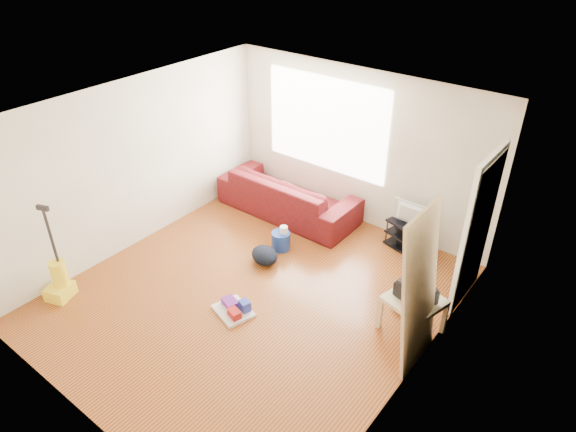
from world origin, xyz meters
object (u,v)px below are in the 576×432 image
Objects in this scene: side_table at (414,304)px; cleaning_tray at (235,309)px; backpack at (265,262)px; bucket at (281,248)px; tv_stand at (407,236)px; sofa at (288,213)px; vacuum at (59,281)px.

cleaning_tray is (-1.92, -1.10, -0.36)m from side_table.
bucket is at bearing 111.89° from backpack.
tv_stand is 2.46× the size of bucket.
tv_stand reaches higher than backpack.
bucket is 0.49× the size of cleaning_tray.
tv_stand is at bearing 118.39° from side_table.
sofa is 1.44m from backpack.
cleaning_tray is at bearing -51.95° from backpack.
side_table is 2.57× the size of bucket.
side_table reaches higher than bucket.
tv_stand is at bearing 67.71° from cleaning_tray.
side_table is at bearing 9.63° from vacuum.
side_table is at bearing 18.88° from backpack.
bucket is 0.42m from backpack.
vacuum reaches higher than tv_stand.
backpack is (-0.39, 1.06, -0.05)m from cleaning_tray.
tv_stand reaches higher than cleaning_tray.
sofa is at bearing 131.99° from backpack.
backpack is at bearing -179.11° from side_table.
sofa is at bearing 112.27° from cleaning_tray.
bucket is (-2.33, 0.38, -0.41)m from side_table.
cleaning_tray is (0.42, -1.48, 0.05)m from bucket.
tv_stand is 0.51× the size of vacuum.
sofa is 3.44× the size of tv_stand.
backpack is 0.32× the size of vacuum.
sofa reaches higher than backpack.
tv_stand is 2.17m from backpack.
bucket is 0.21× the size of vacuum.
cleaning_tray reaches higher than bucket.
sofa is at bearing 121.81° from bucket.
sofa reaches higher than cleaning_tray.
vacuum is at bearing 73.32° from sofa.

